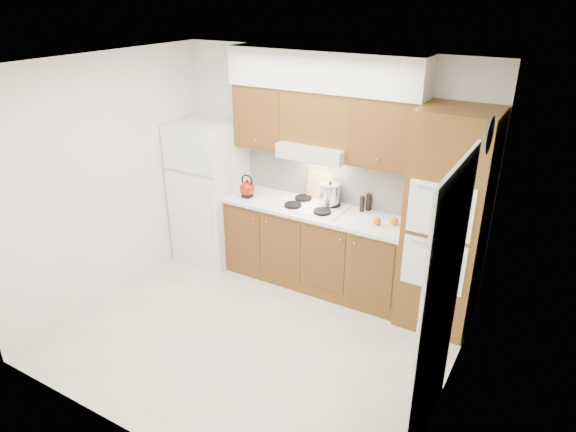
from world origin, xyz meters
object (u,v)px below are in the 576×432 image
object	(u,v)px
fridge	(210,193)
kettle	(247,189)
oven_cabinet	(446,223)
stock_pot	(330,194)

from	to	relation	value
fridge	kettle	xyz separation A→B (m)	(0.59, -0.05, 0.18)
fridge	kettle	world-z (taller)	fridge
fridge	kettle	distance (m)	0.62
oven_cabinet	fridge	bearing A→B (deg)	-179.30
kettle	oven_cabinet	bearing A→B (deg)	23.02
kettle	fridge	bearing A→B (deg)	-163.60
fridge	stock_pot	world-z (taller)	fridge
fridge	kettle	size ratio (longest dim) A/B	9.65
fridge	oven_cabinet	bearing A→B (deg)	0.70
stock_pot	oven_cabinet	bearing A→B (deg)	-6.67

